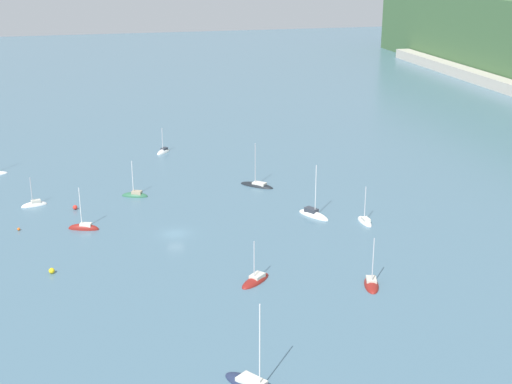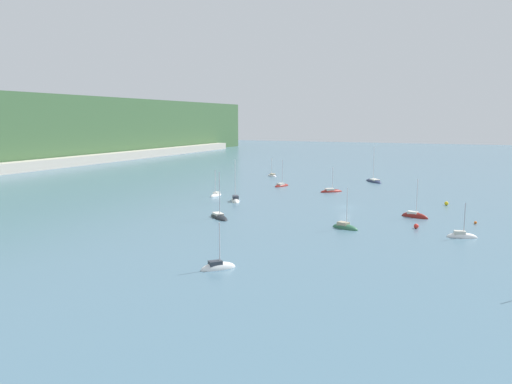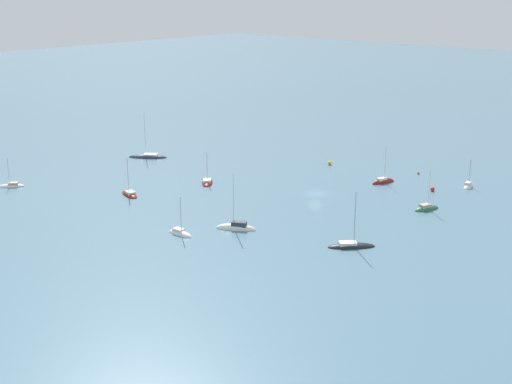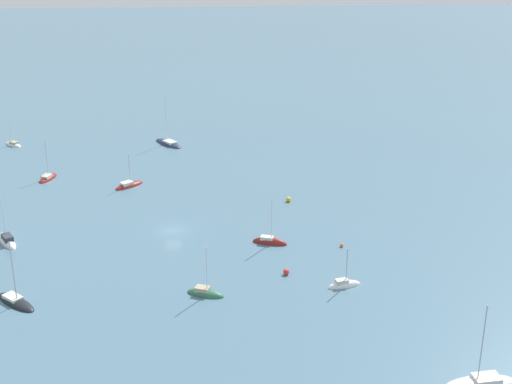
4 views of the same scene
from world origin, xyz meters
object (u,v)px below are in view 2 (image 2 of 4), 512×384
at_px(sailboat_3, 374,182).
at_px(sailboat_8, 331,192).
at_px(sailboat_9, 235,201).
at_px(mooring_buoy_0, 475,223).
at_px(sailboat_1, 281,186).
at_px(mooring_buoy_2, 416,226).
at_px(sailboat_0, 415,217).
at_px(sailboat_4, 272,176).
at_px(sailboat_10, 345,228).
at_px(sailboat_6, 219,217).
at_px(sailboat_7, 216,196).
at_px(sailboat_2, 218,268).
at_px(sailboat_5, 462,237).
at_px(mooring_buoy_1, 446,203).

distance_m(sailboat_3, sailboat_8, 26.21).
distance_m(sailboat_9, mooring_buoy_0, 50.78).
distance_m(sailboat_1, mooring_buoy_2, 58.18).
relative_size(sailboat_0, sailboat_4, 1.26).
bearing_deg(sailboat_10, sailboat_9, 170.30).
distance_m(sailboat_6, sailboat_7, 27.33).
bearing_deg(sailboat_1, sailboat_3, -29.81).
bearing_deg(sailboat_2, sailboat_7, 70.71).
bearing_deg(sailboat_8, sailboat_3, 34.13).
xyz_separation_m(sailboat_3, mooring_buoy_2, (-62.05, -18.80, 0.35)).
distance_m(sailboat_5, mooring_buoy_0, 12.27).
distance_m(sailboat_6, mooring_buoy_0, 46.77).
relative_size(sailboat_8, sailboat_10, 0.89).
xyz_separation_m(mooring_buoy_0, mooring_buoy_1, (18.68, 5.87, 0.17)).
xyz_separation_m(sailboat_10, mooring_buoy_1, (31.72, -14.67, 0.33)).
relative_size(sailboat_5, sailboat_6, 0.67).
bearing_deg(sailboat_7, sailboat_9, 56.38).
xyz_separation_m(sailboat_0, mooring_buoy_1, (16.69, -4.83, 0.34)).
bearing_deg(sailboat_10, sailboat_7, 169.99).
distance_m(sailboat_2, mooring_buoy_0, 51.78).
xyz_separation_m(sailboat_4, sailboat_9, (-50.22, -11.16, 0.04)).
height_order(sailboat_2, sailboat_10, sailboat_10).
bearing_deg(mooring_buoy_1, sailboat_10, 155.19).
bearing_deg(mooring_buoy_0, sailboat_1, 56.18).
bearing_deg(mooring_buoy_0, sailboat_0, 79.51).
xyz_separation_m(sailboat_2, sailboat_3, (96.38, -1.39, -0.02)).
relative_size(sailboat_1, sailboat_9, 0.76).
bearing_deg(sailboat_1, sailboat_5, -116.41).
xyz_separation_m(sailboat_4, sailboat_7, (-45.19, -3.40, 0.00)).
relative_size(sailboat_0, sailboat_8, 1.20).
bearing_deg(sailboat_1, sailboat_10, -130.59).
distance_m(sailboat_3, sailboat_9, 53.45).
relative_size(sailboat_1, sailboat_4, 1.21).
xyz_separation_m(sailboat_0, sailboat_4, (53.54, 50.97, -0.00)).
bearing_deg(sailboat_4, sailboat_0, 174.81).
bearing_deg(sailboat_8, sailboat_4, 92.95).
bearing_deg(sailboat_2, sailboat_9, 65.86).
xyz_separation_m(sailboat_0, sailboat_1, (31.47, 39.23, -0.00)).
relative_size(sailboat_7, sailboat_8, 1.02).
xyz_separation_m(sailboat_1, sailboat_9, (-28.15, 0.58, 0.04)).
bearing_deg(sailboat_0, sailboat_7, -170.34).
bearing_deg(mooring_buoy_1, mooring_buoy_0, -162.56).
bearing_deg(sailboat_5, sailboat_8, 115.71).
height_order(sailboat_3, sailboat_6, sailboat_3).
height_order(sailboat_5, mooring_buoy_2, sailboat_5).
height_order(sailboat_1, sailboat_7, sailboat_1).
height_order(sailboat_3, sailboat_4, sailboat_3).
xyz_separation_m(sailboat_9, mooring_buoy_0, (-5.30, -50.50, 0.13)).
distance_m(mooring_buoy_1, mooring_buoy_2, 27.12).
distance_m(sailboat_1, mooring_buoy_0, 60.09).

